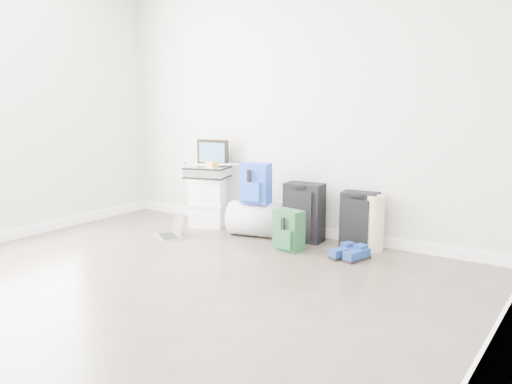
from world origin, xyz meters
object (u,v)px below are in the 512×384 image
Objects in this scene: duffel_bag at (257,219)px; large_suitcase at (304,212)px; briefcase at (207,172)px; boxes_stack at (208,202)px; laptop at (172,232)px; carry_on at (359,220)px.

duffel_bag is 0.97× the size of large_suitcase.
boxes_stack is at bearing 0.00° from briefcase.
briefcase is 0.80m from laptop.
carry_on is 1.89m from laptop.
laptop is at bearing -165.12° from carry_on.
briefcase is at bearing 176.92° from carry_on.
carry_on reaches higher than laptop.
boxes_stack is 0.70m from duffel_bag.
boxes_stack is at bearing 176.92° from carry_on.
large_suitcase is at bearing 59.87° from laptop.
briefcase is at bearing 122.26° from laptop.
boxes_stack is at bearing 163.36° from duffel_bag.
briefcase is 0.76× the size of large_suitcase.
large_suitcase is (1.19, 0.04, -0.31)m from briefcase.
briefcase is at bearing 0.00° from boxes_stack.
carry_on is at bearing 4.93° from large_suitcase.
laptop is at bearing -112.54° from boxes_stack.
boxes_stack is 0.33m from briefcase.
briefcase is 1.16× the size of laptop.
duffel_bag is 1.48× the size of laptop.
large_suitcase reaches higher than duffel_bag.
carry_on is (0.55, 0.09, -0.02)m from large_suitcase.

